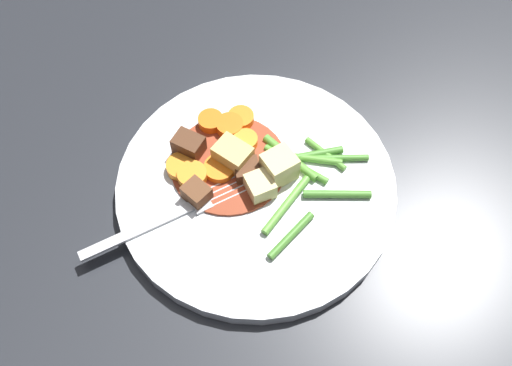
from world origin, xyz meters
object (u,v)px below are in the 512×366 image
(carrot_slice_6, at_px, (211,122))
(potato_chunk_2, at_px, (260,186))
(potato_chunk_0, at_px, (233,155))
(carrot_slice_0, at_px, (245,141))
(meat_chunk_1, at_px, (197,193))
(potato_chunk_1, at_px, (279,166))
(carrot_slice_2, at_px, (192,176))
(carrot_slice_4, at_px, (182,167))
(fork, at_px, (172,215))
(dinner_plate, at_px, (256,187))
(carrot_slice_3, at_px, (219,169))
(meat_chunk_2, at_px, (189,146))
(carrot_slice_5, at_px, (241,119))
(carrot_slice_1, at_px, (230,127))
(meat_chunk_0, at_px, (247,170))

(carrot_slice_6, height_order, potato_chunk_2, potato_chunk_2)
(potato_chunk_0, bearing_deg, carrot_slice_0, -100.15)
(potato_chunk_2, bearing_deg, meat_chunk_1, 26.61)
(potato_chunk_1, distance_m, potato_chunk_2, 0.03)
(carrot_slice_2, relative_size, potato_chunk_2, 1.10)
(carrot_slice_4, relative_size, fork, 0.22)
(potato_chunk_2, distance_m, meat_chunk_1, 0.06)
(dinner_plate, relative_size, fork, 1.99)
(carrot_slice_2, bearing_deg, carrot_slice_0, -121.40)
(carrot_slice_0, bearing_deg, potato_chunk_0, 79.85)
(carrot_slice_3, relative_size, carrot_slice_6, 1.19)
(carrot_slice_6, xyz_separation_m, meat_chunk_2, (0.01, 0.04, 0.01))
(fork, bearing_deg, carrot_slice_4, -76.91)
(carrot_slice_5, bearing_deg, carrot_slice_0, 120.16)
(carrot_slice_2, relative_size, potato_chunk_1, 0.97)
(fork, bearing_deg, carrot_slice_6, -87.37)
(carrot_slice_0, relative_size, potato_chunk_0, 0.72)
(carrot_slice_1, distance_m, carrot_slice_4, 0.07)
(meat_chunk_1, bearing_deg, carrot_slice_2, -54.96)
(dinner_plate, xyz_separation_m, potato_chunk_0, (0.03, -0.01, 0.02))
(potato_chunk_2, bearing_deg, meat_chunk_0, -36.44)
(meat_chunk_2, bearing_deg, carrot_slice_6, -101.21)
(dinner_plate, xyz_separation_m, potato_chunk_1, (-0.02, -0.02, 0.02))
(carrot_slice_4, bearing_deg, meat_chunk_0, -164.94)
(meat_chunk_2, height_order, fork, meat_chunk_2)
(carrot_slice_2, relative_size, carrot_slice_4, 0.97)
(meat_chunk_0, bearing_deg, carrot_slice_6, -37.61)
(carrot_slice_5, distance_m, fork, 0.13)
(fork, bearing_deg, carrot_slice_5, -100.25)
(meat_chunk_0, xyz_separation_m, fork, (0.05, 0.07, -0.01))
(potato_chunk_0, xyz_separation_m, meat_chunk_2, (0.05, 0.00, -0.00))
(carrot_slice_6, xyz_separation_m, meat_chunk_1, (-0.02, 0.09, 0.00))
(meat_chunk_2, bearing_deg, carrot_slice_3, 162.89)
(meat_chunk_0, relative_size, fork, 0.17)
(potato_chunk_2, height_order, fork, potato_chunk_2)
(carrot_slice_1, distance_m, potato_chunk_1, 0.07)
(carrot_slice_4, xyz_separation_m, carrot_slice_5, (-0.03, -0.08, 0.00))
(carrot_slice_6, distance_m, potato_chunk_2, 0.09)
(fork, bearing_deg, carrot_slice_1, -97.87)
(carrot_slice_5, bearing_deg, meat_chunk_1, 85.49)
(potato_chunk_2, bearing_deg, carrot_slice_2, 8.50)
(carrot_slice_0, relative_size, carrot_slice_3, 0.80)
(carrot_slice_5, bearing_deg, dinner_plate, 122.07)
(meat_chunk_2, bearing_deg, carrot_slice_0, -150.73)
(potato_chunk_1, bearing_deg, carrot_slice_3, 17.29)
(carrot_slice_4, height_order, potato_chunk_1, potato_chunk_1)
(carrot_slice_2, xyz_separation_m, carrot_slice_4, (0.01, -0.01, -0.00))
(carrot_slice_3, relative_size, meat_chunk_1, 1.28)
(carrot_slice_1, relative_size, carrot_slice_3, 0.90)
(carrot_slice_2, relative_size, carrot_slice_6, 1.12)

